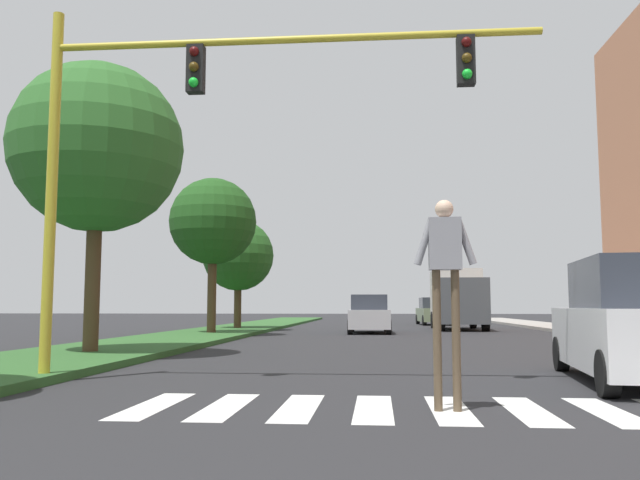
% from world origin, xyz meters
% --- Properties ---
extents(ground_plane, '(140.00, 140.00, 0.00)m').
position_xyz_m(ground_plane, '(0.00, 30.00, 0.00)').
color(ground_plane, '#262628').
extents(crosswalk, '(7.65, 2.20, 0.01)m').
position_xyz_m(crosswalk, '(0.00, 7.85, 0.00)').
color(crosswalk, silver).
rests_on(crosswalk, ground_plane).
extents(median_strip, '(3.81, 64.00, 0.15)m').
position_xyz_m(median_strip, '(-7.79, 28.00, 0.07)').
color(median_strip, '#2D5B28').
rests_on(median_strip, ground_plane).
extents(tree_mid, '(4.16, 4.16, 7.01)m').
position_xyz_m(tree_mid, '(-7.64, 15.00, 5.06)').
color(tree_mid, '#4C3823').
rests_on(tree_mid, median_strip).
extents(tree_far, '(3.57, 3.57, 6.31)m').
position_xyz_m(tree_far, '(-7.55, 26.02, 4.65)').
color(tree_far, '#4C3823').
rests_on(tree_far, median_strip).
extents(tree_distant, '(3.51, 3.51, 5.32)m').
position_xyz_m(tree_distant, '(-7.69, 31.66, 3.70)').
color(tree_distant, '#4C3823').
rests_on(tree_distant, median_strip).
extents(sidewalk_right, '(3.00, 64.00, 0.15)m').
position_xyz_m(sidewalk_right, '(8.78, 28.00, 0.07)').
color(sidewalk_right, '#9E9991').
rests_on(sidewalk_right, ground_plane).
extents(traffic_light_gantry, '(8.06, 0.30, 6.00)m').
position_xyz_m(traffic_light_gantry, '(-3.87, 10.05, 4.33)').
color(traffic_light_gantry, gold).
rests_on(traffic_light_gantry, median_strip).
extents(pedestrian_performer, '(0.75, 0.25, 2.49)m').
position_xyz_m(pedestrian_performer, '(-0.04, 7.71, 1.66)').
color(pedestrian_performer, brown).
rests_on(pedestrian_performer, ground_plane).
extents(suv_crossing, '(2.41, 4.78, 1.97)m').
position_xyz_m(suv_crossing, '(3.27, 10.71, 0.93)').
color(suv_crossing, silver).
rests_on(suv_crossing, ground_plane).
extents(sedan_midblock, '(1.93, 4.53, 1.71)m').
position_xyz_m(sedan_midblock, '(-1.22, 29.68, 0.79)').
color(sedan_midblock, '#B7B7BC').
rests_on(sedan_midblock, ground_plane).
extents(sedan_distant, '(2.10, 4.32, 1.75)m').
position_xyz_m(sedan_distant, '(2.76, 42.66, 0.81)').
color(sedan_distant, gray).
rests_on(sedan_distant, ground_plane).
extents(truck_box_delivery, '(2.40, 6.20, 3.10)m').
position_xyz_m(truck_box_delivery, '(3.28, 34.25, 1.63)').
color(truck_box_delivery, '#474C51').
rests_on(truck_box_delivery, ground_plane).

